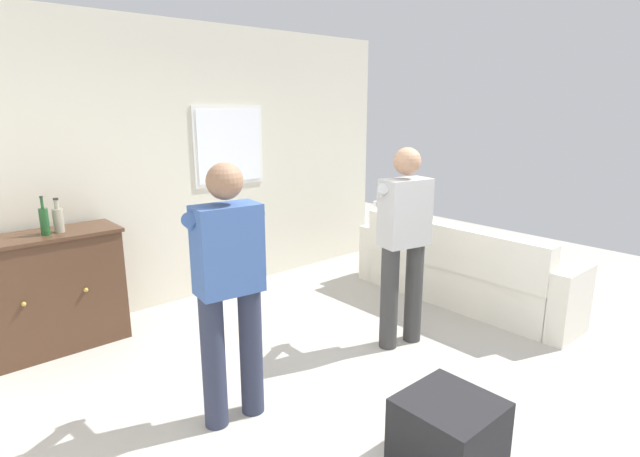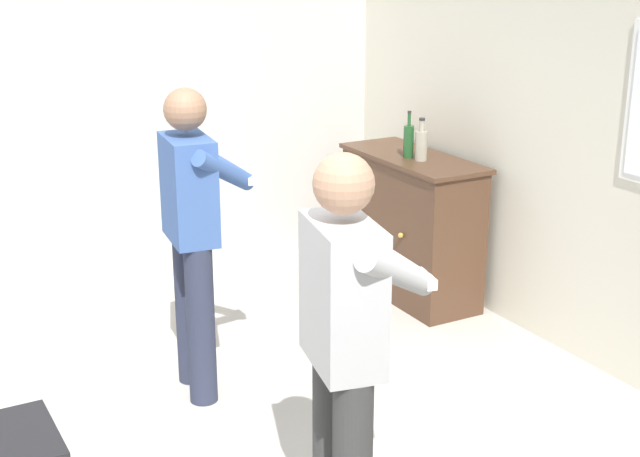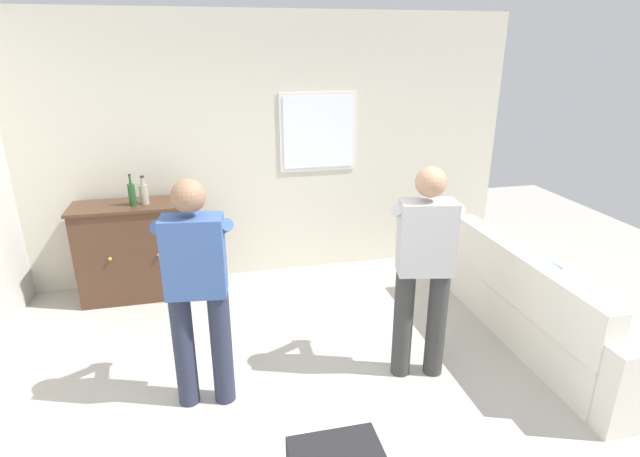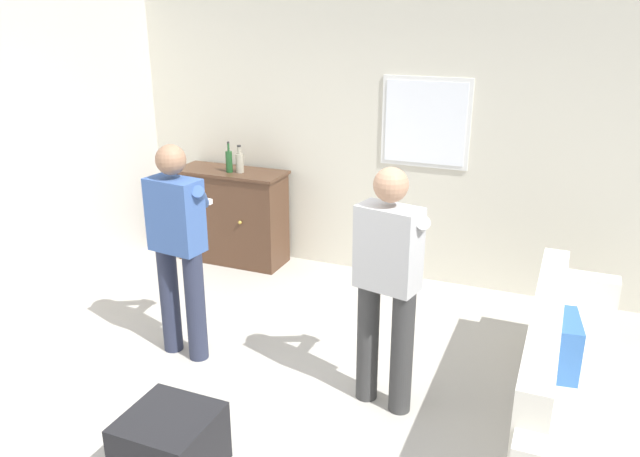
{
  "view_description": "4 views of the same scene",
  "coord_description": "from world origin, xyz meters",
  "px_view_note": "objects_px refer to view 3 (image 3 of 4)",
  "views": [
    {
      "loc": [
        -2.35,
        -2.08,
        2.01
      ],
      "look_at": [
        0.06,
        0.66,
        1.1
      ],
      "focal_mm": 28.0,
      "sensor_mm": 36.0,
      "label": 1
    },
    {
      "loc": [
        3.36,
        -1.09,
        2.37
      ],
      "look_at": [
        0.0,
        0.76,
        1.14
      ],
      "focal_mm": 50.0,
      "sensor_mm": 36.0,
      "label": 2
    },
    {
      "loc": [
        -0.73,
        -2.66,
        2.47
      ],
      "look_at": [
        0.06,
        0.76,
        1.17
      ],
      "focal_mm": 28.0,
      "sensor_mm": 36.0,
      "label": 3
    },
    {
      "loc": [
        1.79,
        -3.13,
        2.6
      ],
      "look_at": [
        0.17,
        0.76,
        1.09
      ],
      "focal_mm": 35.0,
      "sensor_mm": 36.0,
      "label": 4
    }
  ],
  "objects_px": {
    "couch": "(532,308)",
    "sideboard_cabinet": "(138,251)",
    "bottle_liquor_amber": "(132,194)",
    "person_standing_left": "(197,285)",
    "person_standing_right": "(424,264)",
    "bottle_wine_green": "(144,193)"
  },
  "relations": [
    {
      "from": "sideboard_cabinet",
      "to": "bottle_liquor_amber",
      "type": "xyz_separation_m",
      "value": [
        0.03,
        -0.06,
        0.61
      ]
    },
    {
      "from": "couch",
      "to": "bottle_liquor_amber",
      "type": "xyz_separation_m",
      "value": [
        -3.38,
        1.61,
        0.79
      ]
    },
    {
      "from": "sideboard_cabinet",
      "to": "person_standing_right",
      "type": "height_order",
      "value": "person_standing_right"
    },
    {
      "from": "bottle_liquor_amber",
      "to": "person_standing_left",
      "type": "xyz_separation_m",
      "value": [
        0.6,
        -1.77,
        -0.17
      ]
    },
    {
      "from": "bottle_wine_green",
      "to": "bottle_liquor_amber",
      "type": "bearing_deg",
      "value": -165.71
    },
    {
      "from": "person_standing_left",
      "to": "person_standing_right",
      "type": "relative_size",
      "value": 1.0
    },
    {
      "from": "bottle_liquor_amber",
      "to": "person_standing_left",
      "type": "height_order",
      "value": "person_standing_left"
    },
    {
      "from": "person_standing_left",
      "to": "person_standing_right",
      "type": "height_order",
      "value": "same"
    },
    {
      "from": "sideboard_cabinet",
      "to": "bottle_liquor_amber",
      "type": "relative_size",
      "value": 3.7
    },
    {
      "from": "couch",
      "to": "bottle_wine_green",
      "type": "xyz_separation_m",
      "value": [
        -3.27,
        1.64,
        0.78
      ]
    },
    {
      "from": "couch",
      "to": "person_standing_left",
      "type": "bearing_deg",
      "value": -176.78
    },
    {
      "from": "sideboard_cabinet",
      "to": "couch",
      "type": "bearing_deg",
      "value": -26.12
    },
    {
      "from": "couch",
      "to": "person_standing_left",
      "type": "relative_size",
      "value": 1.42
    },
    {
      "from": "sideboard_cabinet",
      "to": "bottle_wine_green",
      "type": "xyz_separation_m",
      "value": [
        0.14,
        -0.03,
        0.6
      ]
    },
    {
      "from": "sideboard_cabinet",
      "to": "person_standing_left",
      "type": "xyz_separation_m",
      "value": [
        0.63,
        -1.83,
        0.44
      ]
    },
    {
      "from": "couch",
      "to": "bottle_wine_green",
      "type": "distance_m",
      "value": 3.74
    },
    {
      "from": "bottle_wine_green",
      "to": "bottle_liquor_amber",
      "type": "relative_size",
      "value": 0.9
    },
    {
      "from": "bottle_liquor_amber",
      "to": "person_standing_right",
      "type": "relative_size",
      "value": 0.19
    },
    {
      "from": "person_standing_right",
      "to": "sideboard_cabinet",
      "type": "bearing_deg",
      "value": 140.58
    },
    {
      "from": "couch",
      "to": "sideboard_cabinet",
      "type": "relative_size",
      "value": 2.05
    },
    {
      "from": "person_standing_left",
      "to": "person_standing_right",
      "type": "bearing_deg",
      "value": -1.15
    },
    {
      "from": "sideboard_cabinet",
      "to": "person_standing_left",
      "type": "bearing_deg",
      "value": -71.1
    }
  ]
}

